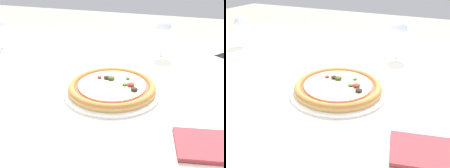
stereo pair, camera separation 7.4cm
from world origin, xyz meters
The scene contains 6 objects.
dining_table centered at (0.00, 0.00, 0.65)m, with size 1.43×1.11×0.72m.
pizza_plate centered at (0.18, -0.15, 0.74)m, with size 0.30×0.30×0.04m.
fork centered at (-0.35, -0.09, 0.72)m, with size 0.04×0.17×0.00m.
wine_glass_far_left centered at (-0.48, 0.13, 0.82)m, with size 0.08×0.08×0.14m.
wine_glass_far_right centered at (0.26, 0.27, 0.83)m, with size 0.08×0.08×0.15m.
napkin_folded centered at (0.47, -0.32, 0.73)m, with size 0.17×0.14×0.01m.
Camera 2 is at (0.48, -0.78, 1.10)m, focal length 40.00 mm.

